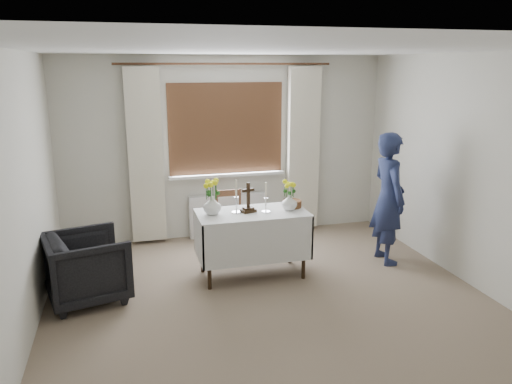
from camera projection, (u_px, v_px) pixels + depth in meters
ground at (280, 314)px, 4.88m from camera, size 5.00×5.00×0.00m
altar_table at (252, 244)px, 5.70m from camera, size 1.24×0.64×0.76m
wooden_chair at (231, 221)px, 6.49m from camera, size 0.36×0.36×0.79m
armchair at (87, 267)px, 5.11m from camera, size 0.94×0.93×0.71m
person at (388, 198)px, 6.02m from camera, size 0.41×0.60×1.60m
radiator at (228, 215)px, 7.07m from camera, size 1.10×0.10×0.60m
wooden_cross at (248, 197)px, 5.56m from camera, size 0.18×0.15×0.34m
candlestick_left at (236, 196)px, 5.53m from camera, size 0.13×0.13×0.38m
candlestick_right at (266, 197)px, 5.56m from camera, size 0.10×0.10×0.34m
flower_vase_left at (212, 205)px, 5.50m from camera, size 0.23×0.23×0.21m
flower_vase_right at (289, 202)px, 5.66m from camera, size 0.21×0.21×0.19m
wicker_basket at (292, 204)px, 5.79m from camera, size 0.22×0.22×0.08m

